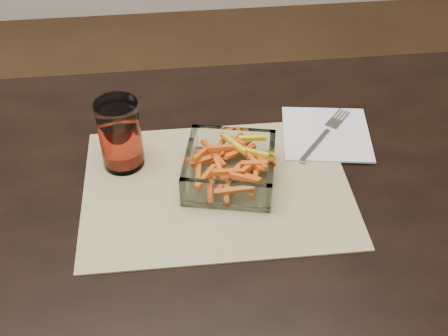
# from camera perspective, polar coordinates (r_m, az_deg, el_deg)

# --- Properties ---
(dining_table) EXTENTS (1.60, 0.90, 0.75)m
(dining_table) POSITION_cam_1_polar(r_m,az_deg,el_deg) (0.98, -8.51, -8.83)
(dining_table) COLOR black
(dining_table) RESTS_ON ground
(placemat) EXTENTS (0.45, 0.33, 0.00)m
(placemat) POSITION_cam_1_polar(r_m,az_deg,el_deg) (0.95, -0.73, -1.90)
(placemat) COLOR tan
(placemat) RESTS_ON dining_table
(glass_bowl) EXTENTS (0.18, 0.18, 0.06)m
(glass_bowl) POSITION_cam_1_polar(r_m,az_deg,el_deg) (0.95, 0.58, -0.12)
(glass_bowl) COLOR white
(glass_bowl) RESTS_ON placemat
(tumbler) EXTENTS (0.07, 0.07, 0.13)m
(tumbler) POSITION_cam_1_polar(r_m,az_deg,el_deg) (0.98, -10.48, 3.16)
(tumbler) COLOR white
(tumbler) RESTS_ON placemat
(napkin) EXTENTS (0.18, 0.18, 0.00)m
(napkin) POSITION_cam_1_polar(r_m,az_deg,el_deg) (1.08, 10.34, 3.45)
(napkin) COLOR white
(napkin) RESTS_ON placemat
(fork) EXTENTS (0.13, 0.15, 0.00)m
(fork) POSITION_cam_1_polar(r_m,az_deg,el_deg) (1.07, 10.31, 3.54)
(fork) COLOR silver
(fork) RESTS_ON napkin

